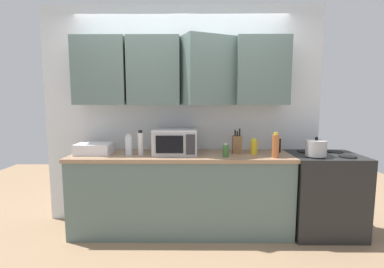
{
  "coord_description": "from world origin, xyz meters",
  "views": [
    {
      "loc": [
        0.15,
        -3.42,
        1.51
      ],
      "look_at": [
        0.12,
        -0.25,
        1.12
      ],
      "focal_mm": 26.37,
      "sensor_mm": 36.0,
      "label": 1
    }
  ],
  "objects_px": {
    "kettle": "(316,148)",
    "bottle_soy_dark": "(277,145)",
    "knife_block": "(237,144)",
    "bottle_clear_tall": "(129,145)",
    "stove_range": "(323,193)",
    "bottle_yellow_mustard": "(254,147)",
    "microwave": "(175,142)",
    "dish_rack": "(95,149)",
    "bottle_spice_jar": "(275,146)",
    "bottle_white_jar": "(140,143)",
    "bottle_green_oil": "(226,151)"
  },
  "relations": [
    {
      "from": "dish_rack",
      "to": "stove_range",
      "type": "bearing_deg",
      "value": -0.44
    },
    {
      "from": "kettle",
      "to": "bottle_soy_dark",
      "type": "relative_size",
      "value": 1.2
    },
    {
      "from": "kettle",
      "to": "microwave",
      "type": "height_order",
      "value": "microwave"
    },
    {
      "from": "kettle",
      "to": "bottle_green_oil",
      "type": "distance_m",
      "value": 0.96
    },
    {
      "from": "bottle_green_oil",
      "to": "bottle_spice_jar",
      "type": "bearing_deg",
      "value": -2.33
    },
    {
      "from": "knife_block",
      "to": "bottle_yellow_mustard",
      "type": "bearing_deg",
      "value": -13.86
    },
    {
      "from": "kettle",
      "to": "bottle_spice_jar",
      "type": "distance_m",
      "value": 0.44
    },
    {
      "from": "knife_block",
      "to": "bottle_soy_dark",
      "type": "distance_m",
      "value": 0.49
    },
    {
      "from": "knife_block",
      "to": "dish_rack",
      "type": "bearing_deg",
      "value": -178.23
    },
    {
      "from": "kettle",
      "to": "bottle_spice_jar",
      "type": "height_order",
      "value": "bottle_spice_jar"
    },
    {
      "from": "kettle",
      "to": "bottle_spice_jar",
      "type": "bearing_deg",
      "value": -177.23
    },
    {
      "from": "stove_range",
      "to": "kettle",
      "type": "height_order",
      "value": "kettle"
    },
    {
      "from": "bottle_clear_tall",
      "to": "bottle_yellow_mustard",
      "type": "xyz_separation_m",
      "value": [
        1.39,
        0.09,
        -0.03
      ]
    },
    {
      "from": "bottle_clear_tall",
      "to": "stove_range",
      "type": "bearing_deg",
      "value": 1.65
    },
    {
      "from": "bottle_clear_tall",
      "to": "bottle_white_jar",
      "type": "height_order",
      "value": "bottle_white_jar"
    },
    {
      "from": "stove_range",
      "to": "knife_block",
      "type": "height_order",
      "value": "knife_block"
    },
    {
      "from": "bottle_white_jar",
      "to": "stove_range",
      "type": "bearing_deg",
      "value": 1.09
    },
    {
      "from": "dish_rack",
      "to": "bottle_yellow_mustard",
      "type": "height_order",
      "value": "bottle_yellow_mustard"
    },
    {
      "from": "dish_rack",
      "to": "bottle_spice_jar",
      "type": "height_order",
      "value": "bottle_spice_jar"
    },
    {
      "from": "bottle_white_jar",
      "to": "bottle_green_oil",
      "type": "bearing_deg",
      "value": -6.22
    },
    {
      "from": "bottle_clear_tall",
      "to": "bottle_yellow_mustard",
      "type": "relative_size",
      "value": 1.34
    },
    {
      "from": "bottle_soy_dark",
      "to": "bottle_white_jar",
      "type": "relative_size",
      "value": 0.65
    },
    {
      "from": "bottle_green_oil",
      "to": "bottle_yellow_mustard",
      "type": "bearing_deg",
      "value": 26.28
    },
    {
      "from": "stove_range",
      "to": "bottle_soy_dark",
      "type": "height_order",
      "value": "bottle_soy_dark"
    },
    {
      "from": "stove_range",
      "to": "bottle_soy_dark",
      "type": "bearing_deg",
      "value": 163.69
    },
    {
      "from": "stove_range",
      "to": "bottle_yellow_mustard",
      "type": "relative_size",
      "value": 5.15
    },
    {
      "from": "bottle_green_oil",
      "to": "bottle_white_jar",
      "type": "bearing_deg",
      "value": 173.78
    },
    {
      "from": "microwave",
      "to": "kettle",
      "type": "bearing_deg",
      "value": -5.41
    },
    {
      "from": "bottle_green_oil",
      "to": "bottle_soy_dark",
      "type": "bearing_deg",
      "value": 24.2
    },
    {
      "from": "knife_block",
      "to": "bottle_soy_dark",
      "type": "height_order",
      "value": "knife_block"
    },
    {
      "from": "knife_block",
      "to": "bottle_spice_jar",
      "type": "bearing_deg",
      "value": -32.03
    },
    {
      "from": "bottle_clear_tall",
      "to": "bottle_yellow_mustard",
      "type": "distance_m",
      "value": 1.39
    },
    {
      "from": "kettle",
      "to": "bottle_yellow_mustard",
      "type": "xyz_separation_m",
      "value": [
        -0.62,
        0.16,
        -0.02
      ]
    },
    {
      "from": "bottle_spice_jar",
      "to": "kettle",
      "type": "bearing_deg",
      "value": 2.77
    },
    {
      "from": "microwave",
      "to": "knife_block",
      "type": "bearing_deg",
      "value": 5.5
    },
    {
      "from": "kettle",
      "to": "bottle_yellow_mustard",
      "type": "distance_m",
      "value": 0.65
    },
    {
      "from": "bottle_spice_jar",
      "to": "bottle_clear_tall",
      "type": "bearing_deg",
      "value": 176.43
    },
    {
      "from": "dish_rack",
      "to": "bottle_white_jar",
      "type": "height_order",
      "value": "bottle_white_jar"
    },
    {
      "from": "knife_block",
      "to": "bottle_green_oil",
      "type": "xyz_separation_m",
      "value": [
        -0.15,
        -0.21,
        -0.04
      ]
    },
    {
      "from": "bottle_clear_tall",
      "to": "bottle_green_oil",
      "type": "height_order",
      "value": "bottle_clear_tall"
    },
    {
      "from": "knife_block",
      "to": "bottle_yellow_mustard",
      "type": "xyz_separation_m",
      "value": [
        0.18,
        -0.04,
        -0.02
      ]
    },
    {
      "from": "bottle_green_oil",
      "to": "dish_rack",
      "type": "bearing_deg",
      "value": 173.73
    },
    {
      "from": "dish_rack",
      "to": "bottle_clear_tall",
      "type": "distance_m",
      "value": 0.42
    },
    {
      "from": "microwave",
      "to": "bottle_yellow_mustard",
      "type": "xyz_separation_m",
      "value": [
        0.88,
        0.02,
        -0.06
      ]
    },
    {
      "from": "bottle_yellow_mustard",
      "to": "bottle_white_jar",
      "type": "distance_m",
      "value": 1.26
    },
    {
      "from": "bottle_green_oil",
      "to": "bottle_white_jar",
      "type": "xyz_separation_m",
      "value": [
        -0.93,
        0.1,
        0.06
      ]
    },
    {
      "from": "knife_block",
      "to": "bottle_spice_jar",
      "type": "distance_m",
      "value": 0.44
    },
    {
      "from": "microwave",
      "to": "bottle_spice_jar",
      "type": "distance_m",
      "value": 1.08
    },
    {
      "from": "stove_range",
      "to": "dish_rack",
      "type": "xyz_separation_m",
      "value": [
        -2.59,
        0.02,
        0.51
      ]
    },
    {
      "from": "stove_range",
      "to": "microwave",
      "type": "height_order",
      "value": "microwave"
    }
  ]
}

